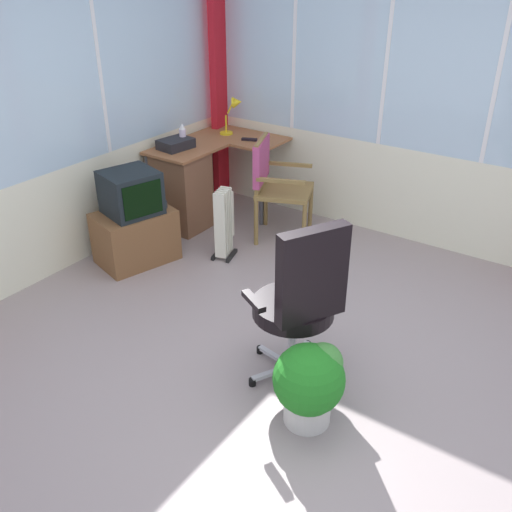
# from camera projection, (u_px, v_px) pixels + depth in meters

# --- Properties ---
(ground) EXTENTS (5.62, 5.56, 0.06)m
(ground) POSITION_uv_depth(u_px,v_px,m) (283.00, 379.00, 3.64)
(ground) COLOR gray
(north_window_panel) EXTENTS (4.62, 0.07, 2.75)m
(north_window_panel) POSITION_uv_depth(u_px,v_px,m) (19.00, 111.00, 4.12)
(north_window_panel) COLOR silver
(north_window_panel) RESTS_ON ground
(east_window_panel) EXTENTS (0.07, 4.56, 2.75)m
(east_window_panel) POSITION_uv_depth(u_px,v_px,m) (437.00, 91.00, 4.66)
(east_window_panel) COLOR silver
(east_window_panel) RESTS_ON ground
(curtain_corner) EXTENTS (0.27, 0.11, 2.65)m
(curtain_corner) POSITION_uv_depth(u_px,v_px,m) (219.00, 71.00, 5.68)
(curtain_corner) COLOR red
(curtain_corner) RESTS_ON ground
(desk) EXTENTS (1.19, 0.92, 0.77)m
(desk) POSITION_uv_depth(u_px,v_px,m) (186.00, 185.00, 5.42)
(desk) COLOR #985D38
(desk) RESTS_ON ground
(desk_lamp) EXTENTS (0.24, 0.20, 0.37)m
(desk_lamp) POSITION_uv_depth(u_px,v_px,m) (235.00, 109.00, 5.60)
(desk_lamp) COLOR yellow
(desk_lamp) RESTS_ON desk
(tv_remote) EXTENTS (0.10, 0.16, 0.02)m
(tv_remote) POSITION_uv_depth(u_px,v_px,m) (249.00, 139.00, 5.49)
(tv_remote) COLOR black
(tv_remote) RESTS_ON desk
(spray_bottle) EXTENTS (0.06, 0.06, 0.22)m
(spray_bottle) POSITION_uv_depth(u_px,v_px,m) (183.00, 135.00, 5.30)
(spray_bottle) COLOR silver
(spray_bottle) RESTS_ON desk
(paper_tray) EXTENTS (0.33, 0.27, 0.09)m
(paper_tray) POSITION_uv_depth(u_px,v_px,m) (176.00, 144.00, 5.25)
(paper_tray) COLOR black
(paper_tray) RESTS_ON desk
(wooden_armchair) EXTENTS (0.63, 0.63, 0.94)m
(wooden_armchair) POSITION_uv_depth(u_px,v_px,m) (271.00, 176.00, 5.12)
(wooden_armchair) COLOR olive
(wooden_armchair) RESTS_ON ground
(office_chair) EXTENTS (0.62, 0.60, 1.11)m
(office_chair) POSITION_uv_depth(u_px,v_px,m) (301.00, 296.00, 3.29)
(office_chair) COLOR #B7B7BF
(office_chair) RESTS_ON ground
(tv_on_stand) EXTENTS (0.74, 0.60, 0.82)m
(tv_on_stand) POSITION_uv_depth(u_px,v_px,m) (134.00, 222.00, 4.80)
(tv_on_stand) COLOR brown
(tv_on_stand) RESTS_ON ground
(space_heater) EXTENTS (0.29, 0.23, 0.63)m
(space_heater) POSITION_uv_depth(u_px,v_px,m) (224.00, 222.00, 4.91)
(space_heater) COLOR silver
(space_heater) RESTS_ON ground
(potted_plant) EXTENTS (0.41, 0.41, 0.51)m
(potted_plant) POSITION_uv_depth(u_px,v_px,m) (310.00, 381.00, 3.15)
(potted_plant) COLOR silver
(potted_plant) RESTS_ON ground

